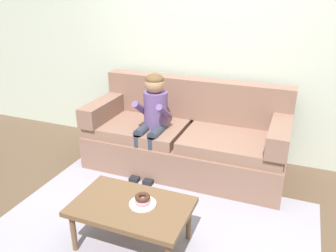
{
  "coord_description": "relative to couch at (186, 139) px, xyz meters",
  "views": [
    {
      "loc": [
        0.99,
        -2.45,
        1.95
      ],
      "look_at": [
        -0.16,
        0.45,
        0.65
      ],
      "focal_mm": 36.2,
      "sensor_mm": 36.0,
      "label": 1
    }
  ],
  "objects": [
    {
      "name": "ground",
      "position": [
        0.1,
        -0.85,
        -0.35
      ],
      "size": [
        10.0,
        10.0,
        0.0
      ],
      "primitive_type": "plane",
      "color": "brown"
    },
    {
      "name": "plate",
      "position": [
        0.1,
        -1.36,
        0.05
      ],
      "size": [
        0.21,
        0.21,
        0.01
      ],
      "primitive_type": "cylinder",
      "color": "white",
      "rests_on": "coffee_table"
    },
    {
      "name": "couch",
      "position": [
        0.0,
        0.0,
        0.0
      ],
      "size": [
        2.19,
        0.9,
        0.97
      ],
      "color": "#846051",
      "rests_on": "ground"
    },
    {
      "name": "coffee_table",
      "position": [
        0.02,
        -1.39,
        -0.0
      ],
      "size": [
        0.91,
        0.57,
        0.39
      ],
      "color": "brown",
      "rests_on": "ground"
    },
    {
      "name": "donut",
      "position": [
        0.1,
        -1.36,
        0.07
      ],
      "size": [
        0.15,
        0.15,
        0.04
      ],
      "primitive_type": "torus",
      "rotation": [
        0.0,
        0.0,
        2.89
      ],
      "color": "pink",
      "rests_on": "plate"
    },
    {
      "name": "donut_second",
      "position": [
        0.1,
        -1.36,
        0.11
      ],
      "size": [
        0.13,
        0.13,
        0.04
      ],
      "primitive_type": "torus",
      "rotation": [
        0.0,
        0.0,
        1.64
      ],
      "color": "#422619",
      "rests_on": "donut"
    },
    {
      "name": "person_child",
      "position": [
        -0.32,
        -0.21,
        0.32
      ],
      "size": [
        0.34,
        0.58,
        1.1
      ],
      "color": "#664C84",
      "rests_on": "ground"
    },
    {
      "name": "area_rug",
      "position": [
        0.1,
        -1.1,
        -0.34
      ],
      "size": [
        2.69,
        1.68,
        0.01
      ],
      "primitive_type": "cube",
      "color": "#9993A3",
      "rests_on": "ground"
    },
    {
      "name": "wall_back",
      "position": [
        0.1,
        0.55,
        1.05
      ],
      "size": [
        8.0,
        0.1,
        2.8
      ],
      "primitive_type": "cube",
      "color": "beige",
      "rests_on": "ground"
    }
  ]
}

